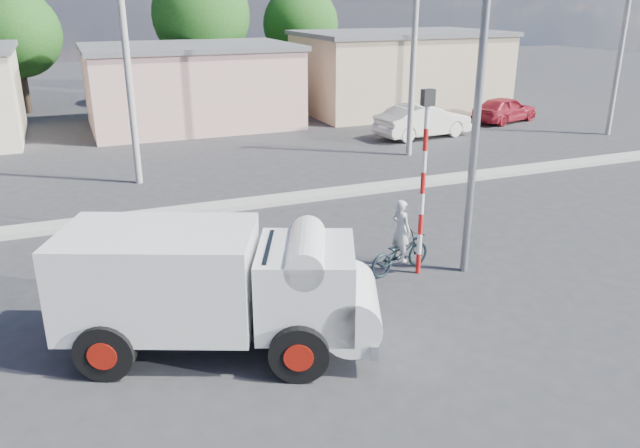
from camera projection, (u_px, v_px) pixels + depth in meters
name	position (u px, v px, depth m)	size (l,w,h in m)	color
ground_plane	(318.00, 327.00, 12.53)	(120.00, 120.00, 0.00)	#2C2C2F
median	(221.00, 207.00, 19.45)	(40.00, 0.80, 0.16)	#99968E
truck	(220.00, 286.00, 11.31)	(6.04, 4.11, 2.35)	black
bicycle	(400.00, 253.00, 14.90)	(0.63, 1.80, 0.95)	black
cyclist	(400.00, 242.00, 14.80)	(0.56, 0.36, 1.52)	silver
car_cream	(423.00, 121.00, 29.24)	(1.63, 4.69, 1.54)	silver
car_red	(505.00, 109.00, 32.84)	(1.60, 3.98, 1.36)	maroon
traffic_pole	(424.00, 168.00, 14.09)	(0.28, 0.18, 4.36)	red
streetlight	(475.00, 60.00, 13.35)	(2.34, 0.22, 9.00)	slate
building_row	(173.00, 84.00, 31.31)	(37.80, 7.30, 4.44)	beige
tree_row	(88.00, 24.00, 34.93)	(34.13, 7.32, 8.10)	#38281E
utility_poles	(276.00, 60.00, 22.72)	(35.40, 0.24, 8.00)	#99968E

